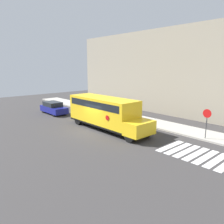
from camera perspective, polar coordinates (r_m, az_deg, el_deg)
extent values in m
plane|color=#3A3838|center=(20.98, -5.16, -4.87)|extent=(60.00, 60.00, 0.00)
cube|color=#B2ADA3|center=(25.23, 6.75, -1.85)|extent=(44.00, 3.00, 0.15)
cube|color=#9E937F|center=(29.73, 15.46, 10.04)|extent=(32.00, 4.00, 10.60)
cube|color=white|center=(17.57, 14.98, -8.58)|extent=(0.50, 3.20, 0.01)
cube|color=white|center=(17.23, 16.95, -9.11)|extent=(0.50, 3.20, 0.01)
cube|color=white|center=(16.91, 18.99, -9.65)|extent=(0.50, 3.20, 0.01)
cube|color=white|center=(16.62, 21.12, -10.20)|extent=(0.50, 3.20, 0.01)
cube|color=white|center=(16.35, 23.34, -10.75)|extent=(0.50, 3.20, 0.01)
cube|color=white|center=(16.10, 25.63, -11.30)|extent=(0.50, 3.20, 0.01)
cube|color=yellow|center=(21.38, -2.43, 0.33)|extent=(7.90, 2.50, 2.61)
cube|color=yellow|center=(18.23, 7.15, -4.15)|extent=(1.60, 2.50, 1.14)
cube|color=black|center=(21.65, -2.40, -2.84)|extent=(7.90, 2.54, 0.16)
cube|color=black|center=(21.24, -2.45, 2.33)|extent=(7.27, 2.53, 0.64)
cylinder|color=red|center=(18.97, -1.27, -1.55)|extent=(0.44, 0.02, 0.44)
cylinder|color=black|center=(19.22, 9.06, -4.98)|extent=(1.00, 0.30, 1.00)
cylinder|color=black|center=(17.67, 4.59, -6.38)|extent=(1.00, 0.30, 1.00)
cylinder|color=black|center=(24.41, -4.56, -1.25)|extent=(1.00, 0.30, 1.00)
cylinder|color=black|center=(23.20, -8.80, -2.05)|extent=(1.00, 0.30, 1.00)
cube|color=navy|center=(29.13, -14.94, 0.71)|extent=(4.38, 1.80, 0.74)
cube|color=#1E2328|center=(29.25, -15.25, 2.04)|extent=(2.45, 1.65, 0.56)
cylinder|color=black|center=(28.29, -12.18, -0.04)|extent=(0.64, 0.22, 0.64)
cylinder|color=black|center=(27.58, -14.98, -0.48)|extent=(0.64, 0.22, 0.64)
cylinder|color=black|center=(30.80, -14.86, 0.79)|extent=(0.64, 0.22, 0.64)
cylinder|color=black|center=(30.14, -17.49, 0.40)|extent=(0.64, 0.22, 0.64)
cylinder|color=#38383A|center=(19.57, 23.38, -3.53)|extent=(0.07, 0.07, 2.31)
cylinder|color=red|center=(19.28, 23.59, -0.35)|extent=(0.71, 0.03, 0.71)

